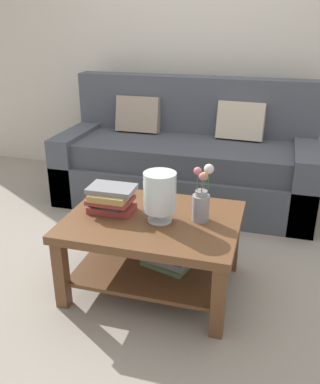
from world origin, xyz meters
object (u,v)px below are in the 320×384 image
(couch, at_px, (186,161))
(flower_pitcher, at_px, (202,199))
(book_stack_main, at_px, (111,199))
(coffee_table, at_px, (154,238))
(glass_hurricane_vase, at_px, (160,193))

(couch, relative_size, flower_pitcher, 6.44)
(book_stack_main, bearing_deg, coffee_table, -1.31)
(coffee_table, xyz_separation_m, book_stack_main, (-0.27, 0.01, 0.22))
(couch, xyz_separation_m, book_stack_main, (-0.16, -1.37, 0.19))
(couch, bearing_deg, book_stack_main, -96.50)
(flower_pitcher, bearing_deg, glass_hurricane_vase, -162.37)
(couch, distance_m, book_stack_main, 1.39)
(coffee_table, bearing_deg, couch, 94.60)
(book_stack_main, height_order, glass_hurricane_vase, glass_hurricane_vase)
(couch, bearing_deg, flower_pitcher, -74.12)
(couch, height_order, glass_hurricane_vase, couch)
(coffee_table, bearing_deg, glass_hurricane_vase, -31.82)
(book_stack_main, height_order, flower_pitcher, flower_pitcher)
(couch, distance_m, flower_pitcher, 1.41)
(coffee_table, relative_size, flower_pitcher, 2.94)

